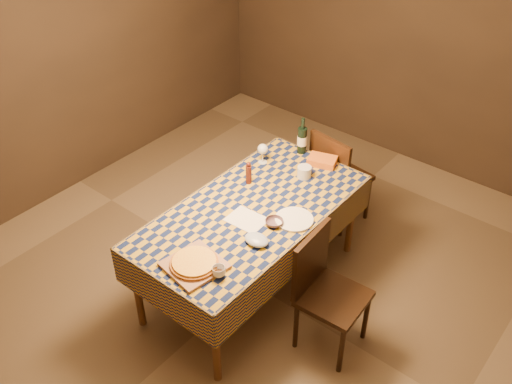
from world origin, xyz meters
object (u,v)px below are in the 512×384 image
chair_far (336,174)px  wine_bottle (302,140)px  cutting_board (194,265)px  bowl (274,222)px  pizza (194,262)px  dining_table (252,218)px  white_plate (294,219)px  chair_right (324,286)px

chair_far → wine_bottle: bearing=-136.6°
cutting_board → wine_bottle: 1.57m
cutting_board → bowl: bearing=77.7°
pizza → chair_far: bearing=90.9°
dining_table → cutting_board: cutting_board is taller
dining_table → chair_far: size_ratio=1.98×
cutting_board → chair_far: 1.78m
dining_table → chair_far: chair_far is taller
bowl → white_plate: (0.08, 0.13, -0.01)m
white_plate → chair_far: bearing=104.4°
cutting_board → pizza: pizza is taller
cutting_board → pizza: 0.03m
cutting_board → chair_right: (0.62, 0.59, -0.26)m
cutting_board → wine_bottle: (-0.26, 1.55, 0.11)m
dining_table → bowl: bearing=-7.9°
chair_right → cutting_board: bearing=-136.4°
white_plate → chair_right: size_ratio=0.30×
bowl → wine_bottle: (-0.40, 0.89, 0.10)m
pizza → wine_bottle: 1.57m
dining_table → bowl: bowl is taller
pizza → chair_right: size_ratio=0.34×
dining_table → white_plate: white_plate is taller
white_plate → chair_right: chair_right is taller
bowl → dining_table: bearing=172.1°
pizza → bowl: pizza is taller
white_plate → chair_far: size_ratio=0.30×
cutting_board → wine_bottle: size_ratio=1.08×
wine_bottle → white_plate: size_ratio=1.16×
dining_table → white_plate: size_ratio=6.69×
bowl → chair_far: (-0.17, 1.11, -0.27)m
chair_far → bowl: bearing=-81.2°
pizza → bowl: size_ratio=2.46×
dining_table → pizza: bearing=-82.6°
white_plate → dining_table: bearing=-163.0°
pizza → cutting_board: bearing=180.0°
white_plate → cutting_board: bearing=-105.9°
white_plate → chair_far: 1.05m
dining_table → cutting_board: bearing=-82.6°
cutting_board → dining_table: bearing=97.4°
cutting_board → bowl: bowl is taller
dining_table → white_plate: bearing=17.0°
pizza → white_plate: bearing=74.1°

